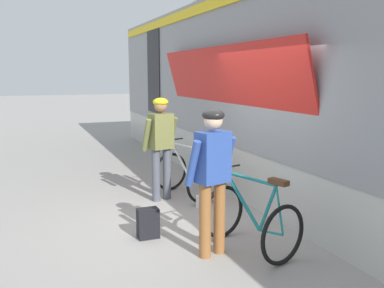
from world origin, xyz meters
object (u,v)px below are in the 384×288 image
cyclist_near_in_blue (213,169)px  cyclist_far_in_olive (161,140)px  bicycle_near_teal (251,219)px  bicycle_far_white (187,174)px  water_bottle_near_the_bikes (198,201)px  backpack_on_platform (148,223)px

cyclist_near_in_blue → cyclist_far_in_olive: bearing=87.1°
bicycle_near_teal → bicycle_far_white: size_ratio=1.01×
cyclist_far_in_olive → bicycle_near_teal: (0.37, -2.43, -0.65)m
bicycle_far_white → water_bottle_near_the_bikes: bicycle_far_white is taller
cyclist_far_in_olive → water_bottle_near_the_bikes: cyclist_far_in_olive is taller
backpack_on_platform → bicycle_near_teal: bearing=-38.3°
bicycle_near_teal → bicycle_far_white: same height
bicycle_near_teal → water_bottle_near_the_bikes: size_ratio=6.10×
cyclist_near_in_blue → cyclist_far_in_olive: same height
cyclist_far_in_olive → bicycle_near_teal: 2.55m
cyclist_far_in_olive → water_bottle_near_the_bikes: (0.42, -0.63, -0.95)m
cyclist_far_in_olive → bicycle_far_white: size_ratio=1.46×
bicycle_near_teal → backpack_on_platform: 1.38m
backpack_on_platform → water_bottle_near_the_bikes: backpack_on_platform is taller
cyclist_far_in_olive → bicycle_far_white: 0.80m
cyclist_near_in_blue → water_bottle_near_the_bikes: cyclist_near_in_blue is taller
cyclist_far_in_olive → backpack_on_platform: cyclist_far_in_olive is taller
backpack_on_platform → water_bottle_near_the_bikes: (1.11, 0.95, -0.10)m
bicycle_far_white → water_bottle_near_the_bikes: size_ratio=6.03×
bicycle_near_teal → backpack_on_platform: bicycle_near_teal is taller
bicycle_far_white → backpack_on_platform: bearing=-126.0°
backpack_on_platform → water_bottle_near_the_bikes: bearing=41.1°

